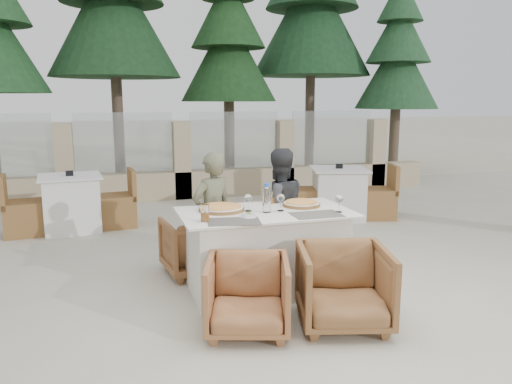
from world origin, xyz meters
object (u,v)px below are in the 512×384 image
object	(u,v)px
bg_table_a	(71,203)
armchair_far_left	(195,246)
diner_right	(278,210)
beer_glass_left	(205,213)
armchair_near_left	(248,295)
diner_left	(212,215)
pizza_right	(301,204)
wine_glass_near	(281,201)
pizza_left	(222,208)
dining_table	(265,251)
beer_glass_right	(271,197)
olive_dish	(248,215)
wine_glass_centre	(248,202)
bg_table_b	(338,193)
water_bottle	(267,198)
wine_glass_corner	(339,203)
armchair_far_right	(273,241)
armchair_near_right	(344,287)

from	to	relation	value
bg_table_a	armchair_far_left	bearing A→B (deg)	-64.15
diner_right	beer_glass_left	bearing A→B (deg)	34.11
beer_glass_left	armchair_near_left	xyz separation A→B (m)	(0.21, -0.57, -0.55)
beer_glass_left	diner_left	size ratio (longest dim) A/B	0.12
pizza_right	wine_glass_near	bearing A→B (deg)	-151.23
diner_left	pizza_left	bearing A→B (deg)	66.92
dining_table	armchair_near_left	bearing A→B (deg)	-117.06
dining_table	beer_glass_right	size ratio (longest dim) A/B	12.72
pizza_left	pizza_right	distance (m)	0.80
olive_dish	pizza_left	bearing A→B (deg)	116.89
wine_glass_centre	bg_table_b	xyz separation A→B (m)	(2.14, 2.41, -0.48)
water_bottle	bg_table_a	size ratio (longest dim) A/B	0.17
diner_left	olive_dish	bearing A→B (deg)	79.50
bg_table_a	armchair_near_left	bearing A→B (deg)	-73.16
armchair_far_left	wine_glass_centre	bearing A→B (deg)	115.60
wine_glass_corner	armchair_far_right	bearing A→B (deg)	112.68
pizza_right	olive_dish	world-z (taller)	pizza_right
armchair_far_right	bg_table_a	bearing A→B (deg)	-36.96
dining_table	pizza_right	distance (m)	0.59
armchair_far_right	armchair_near_right	world-z (taller)	armchair_near_right
armchair_near_right	bg_table_a	world-z (taller)	bg_table_a
armchair_near_left	armchair_near_right	distance (m)	0.77
water_bottle	armchair_near_right	world-z (taller)	water_bottle
wine_glass_near	armchair_far_right	size ratio (longest dim) A/B	0.29
wine_glass_near	armchair_near_right	distance (m)	1.06
dining_table	diner_right	bearing A→B (deg)	58.61
diner_left	bg_table_b	xyz separation A→B (m)	(2.38, 1.94, -0.26)
dining_table	armchair_near_right	xyz separation A→B (m)	(0.36, -0.92, -0.06)
pizza_right	armchair_near_right	xyz separation A→B (m)	(-0.05, -1.04, -0.47)
beer_glass_left	bg_table_b	distance (m)	3.76
wine_glass_near	armchair_far_left	world-z (taller)	wine_glass_near
pizza_left	beer_glass_left	distance (m)	0.44
dining_table	olive_dish	xyz separation A→B (m)	(-0.22, -0.18, 0.41)
water_bottle	armchair_far_right	xyz separation A→B (m)	(0.29, 0.64, -0.62)
diner_right	bg_table_b	world-z (taller)	diner_right
wine_glass_centre	wine_glass_near	distance (m)	0.30
wine_glass_corner	olive_dish	world-z (taller)	wine_glass_corner
wine_glass_centre	diner_left	size ratio (longest dim) A/B	0.14
pizza_right	water_bottle	xyz separation A→B (m)	(-0.41, -0.16, 0.11)
armchair_far_right	bg_table_b	xyz separation A→B (m)	(1.70, 1.86, 0.09)
wine_glass_centre	armchair_near_left	size ratio (longest dim) A/B	0.28
pizza_right	armchair_near_right	size ratio (longest dim) A/B	0.51
wine_glass_centre	armchair_near_left	distance (m)	1.04
armchair_far_left	beer_glass_right	bearing A→B (deg)	147.54
armchair_near_right	diner_left	bearing A→B (deg)	132.89
wine_glass_centre	olive_dish	bearing A→B (deg)	-105.73
olive_dish	armchair_far_right	bearing A→B (deg)	57.20
beer_glass_left	dining_table	bearing A→B (deg)	19.62
diner_left	water_bottle	bearing A→B (deg)	100.83
water_bottle	wine_glass_near	size ratio (longest dim) A/B	1.48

